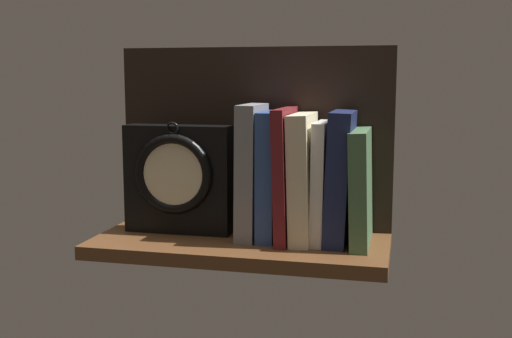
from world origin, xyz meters
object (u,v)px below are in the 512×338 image
object	(u,v)px
book_white_catcher	(321,182)
book_gray_chess	(252,171)
book_green_romantic	(361,187)
book_blue_modern	(271,175)
framed_clock	(178,178)
book_navy_bierce	(340,177)
book_maroon_dawkins	(286,174)
book_cream_twain	(304,178)

from	to	relation	value
book_white_catcher	book_gray_chess	bearing A→B (deg)	180.00
book_green_romantic	book_blue_modern	bearing A→B (deg)	180.00
book_gray_chess	framed_clock	world-z (taller)	book_gray_chess
book_navy_bierce	book_white_catcher	bearing A→B (deg)	180.00
book_maroon_dawkins	book_green_romantic	xyz separation A→B (cm)	(13.70, 0.00, -1.85)
book_maroon_dawkins	book_blue_modern	bearing A→B (deg)	180.00
book_navy_bierce	framed_clock	bearing A→B (deg)	-179.90
book_maroon_dawkins	book_navy_bierce	xyz separation A→B (cm)	(9.89, 0.00, -0.22)
book_cream_twain	book_navy_bierce	bearing A→B (deg)	0.00
book_maroon_dawkins	book_green_romantic	world-z (taller)	book_maroon_dawkins
book_blue_modern	book_cream_twain	bearing A→B (deg)	-0.00
book_cream_twain	book_blue_modern	bearing A→B (deg)	180.00
book_navy_bierce	framed_clock	world-z (taller)	book_navy_bierce
book_blue_modern	book_cream_twain	world-z (taller)	book_blue_modern
book_maroon_dawkins	book_white_catcher	size ratio (longest dim) A/B	1.11
book_blue_modern	book_maroon_dawkins	world-z (taller)	book_maroon_dawkins
book_gray_chess	book_navy_bierce	xyz separation A→B (cm)	(16.50, 0.00, -0.54)
book_gray_chess	book_green_romantic	size ratio (longest dim) A/B	1.21
book_maroon_dawkins	book_white_catcher	distance (cm)	6.60
book_white_catcher	book_green_romantic	distance (cm)	7.24
book_green_romantic	book_maroon_dawkins	bearing A→B (deg)	180.00
book_maroon_dawkins	book_white_catcher	bearing A→B (deg)	0.00
book_navy_bierce	book_green_romantic	distance (cm)	4.14
book_gray_chess	book_navy_bierce	size ratio (longest dim) A/B	1.04
book_gray_chess	book_blue_modern	world-z (taller)	book_gray_chess
book_blue_modern	book_white_catcher	xyz separation A→B (cm)	(9.48, -0.00, -0.86)
book_navy_bierce	book_cream_twain	bearing A→B (deg)	180.00
book_maroon_dawkins	framed_clock	distance (cm)	21.34
book_gray_chess	book_maroon_dawkins	size ratio (longest dim) A/B	1.03
book_navy_bierce	book_green_romantic	world-z (taller)	book_navy_bierce
framed_clock	book_white_catcher	bearing A→B (deg)	0.11
book_blue_modern	framed_clock	size ratio (longest dim) A/B	1.09
book_gray_chess	book_green_romantic	distance (cm)	20.43
book_green_romantic	book_cream_twain	bearing A→B (deg)	180.00
book_blue_modern	book_green_romantic	xyz separation A→B (cm)	(16.68, -0.00, -1.53)
book_maroon_dawkins	framed_clock	xyz separation A→B (cm)	(-21.29, -0.05, -1.48)
framed_clock	book_maroon_dawkins	bearing A→B (deg)	0.14
book_gray_chess	book_blue_modern	distance (cm)	3.69
book_white_catcher	book_green_romantic	bearing A→B (deg)	0.00
book_white_catcher	framed_clock	xyz separation A→B (cm)	(-27.79, -0.05, -0.30)
book_gray_chess	book_white_catcher	world-z (taller)	book_gray_chess
book_maroon_dawkins	book_navy_bierce	world-z (taller)	book_maroon_dawkins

